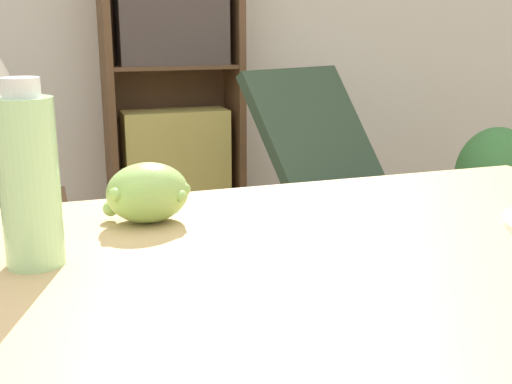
# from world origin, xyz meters

# --- Properties ---
(dining_table) EXTENTS (1.19, 0.78, 0.75)m
(dining_table) POSITION_xyz_m (0.14, -0.08, 0.64)
(dining_table) COLOR tan
(dining_table) RESTS_ON ground_plane
(grape_bunch) EXTENTS (0.14, 0.11, 0.10)m
(grape_bunch) POSITION_xyz_m (-0.13, 0.14, 0.80)
(grape_bunch) COLOR #93BC5B
(grape_bunch) RESTS_ON dining_table
(drink_bottle) EXTENTS (0.08, 0.08, 0.26)m
(drink_bottle) POSITION_xyz_m (-0.31, -0.00, 0.87)
(drink_bottle) COLOR #B7EAA3
(drink_bottle) RESTS_ON dining_table
(lounge_chair_far) EXTENTS (0.78, 0.92, 0.88)m
(lounge_chair_far) POSITION_xyz_m (0.91, 1.50, 0.29)
(lounge_chair_far) COLOR black
(lounge_chair_far) RESTS_ON ground_plane
(bookshelf) EXTENTS (0.70, 0.31, 1.71)m
(bookshelf) POSITION_xyz_m (0.38, 2.44, 0.78)
(bookshelf) COLOR brown
(bookshelf) RESTS_ON ground_plane
(side_table) EXTENTS (0.34, 0.34, 0.52)m
(side_table) POSITION_xyz_m (-0.40, 1.21, 0.26)
(side_table) COLOR brown
(side_table) RESTS_ON ground_plane
(table_lamp) EXTENTS (0.21, 0.21, 0.47)m
(table_lamp) POSITION_xyz_m (-0.40, 1.21, 0.86)
(table_lamp) COLOR #665B51
(table_lamp) RESTS_ON side_table
(potted_plant_floor) EXTENTS (0.40, 0.34, 0.59)m
(potted_plant_floor) POSITION_xyz_m (1.79, 1.61, 0.30)
(potted_plant_floor) COLOR #8E5B42
(potted_plant_floor) RESTS_ON ground_plane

